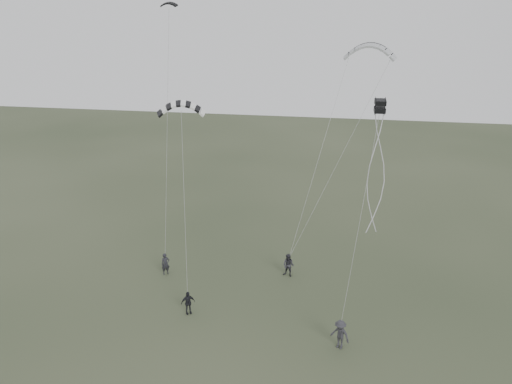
% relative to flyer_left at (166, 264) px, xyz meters
% --- Properties ---
extents(ground, '(140.00, 140.00, 0.00)m').
position_rel_flyer_left_xyz_m(ground, '(5.51, -5.45, -0.87)').
color(ground, '#2C3622').
rests_on(ground, ground).
extents(flyer_left, '(0.76, 0.70, 1.74)m').
position_rel_flyer_left_xyz_m(flyer_left, '(0.00, 0.00, 0.00)').
color(flyer_left, black).
rests_on(flyer_left, ground).
extents(flyer_right, '(1.06, 0.93, 1.86)m').
position_rel_flyer_left_xyz_m(flyer_right, '(9.46, 1.42, 0.06)').
color(flyer_right, '#29282E').
rests_on(flyer_right, ground).
extents(flyer_center, '(1.03, 0.87, 1.66)m').
position_rel_flyer_left_xyz_m(flyer_center, '(3.39, -4.90, -0.04)').
color(flyer_center, black).
rests_on(flyer_center, ground).
extents(flyer_far, '(1.42, 1.20, 1.91)m').
position_rel_flyer_left_xyz_m(flyer_far, '(13.61, -6.78, 0.08)').
color(flyer_far, '#2A2A2F').
rests_on(flyer_far, ground).
extents(kite_dark_small, '(1.43, 0.69, 0.58)m').
position_rel_flyer_left_xyz_m(kite_dark_small, '(-1.08, 7.02, 19.14)').
color(kite_dark_small, black).
rests_on(kite_dark_small, flyer_left).
extents(kite_pale_large, '(4.19, 1.90, 1.82)m').
position_rel_flyer_left_xyz_m(kite_pale_large, '(14.64, 8.29, 16.06)').
color(kite_pale_large, '#A4A7AA').
rests_on(kite_pale_large, flyer_right).
extents(kite_striped, '(3.31, 1.93, 1.39)m').
position_rel_flyer_left_xyz_m(kite_striped, '(2.34, -1.22, 12.77)').
color(kite_striped, black).
rests_on(kite_striped, flyer_center).
extents(kite_box, '(0.67, 0.76, 0.80)m').
position_rel_flyer_left_xyz_m(kite_box, '(15.01, -3.77, 13.46)').
color(kite_box, black).
rests_on(kite_box, flyer_far).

